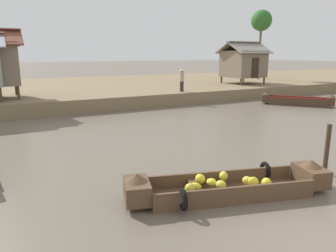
{
  "coord_description": "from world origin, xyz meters",
  "views": [
    {
      "loc": [
        -5.1,
        -2.53,
        3.6
      ],
      "look_at": [
        -0.14,
        6.87,
        1.19
      ],
      "focal_mm": 34.03,
      "sensor_mm": 36.0,
      "label": 1
    }
  ],
  "objects_px": {
    "vendor_person": "(182,79)",
    "mooring_post": "(327,150)",
    "fishing_skiff_distant": "(297,101)",
    "palm_tree_near": "(261,21)",
    "stilt_house_mid_right": "(243,63)",
    "banana_boat": "(228,186)"
  },
  "relations": [
    {
      "from": "stilt_house_mid_right",
      "to": "vendor_person",
      "type": "xyz_separation_m",
      "value": [
        -8.41,
        -3.08,
        -0.96
      ]
    },
    {
      "from": "stilt_house_mid_right",
      "to": "mooring_post",
      "type": "relative_size",
      "value": 2.46
    },
    {
      "from": "mooring_post",
      "to": "palm_tree_near",
      "type": "bearing_deg",
      "value": 51.03
    },
    {
      "from": "vendor_person",
      "to": "mooring_post",
      "type": "bearing_deg",
      "value": -103.14
    },
    {
      "from": "palm_tree_near",
      "to": "fishing_skiff_distant",
      "type": "bearing_deg",
      "value": -121.08
    },
    {
      "from": "mooring_post",
      "to": "stilt_house_mid_right",
      "type": "bearing_deg",
      "value": 56.14
    },
    {
      "from": "stilt_house_mid_right",
      "to": "fishing_skiff_distant",
      "type": "bearing_deg",
      "value": -101.26
    },
    {
      "from": "mooring_post",
      "to": "vendor_person",
      "type": "bearing_deg",
      "value": 76.86
    },
    {
      "from": "banana_boat",
      "to": "palm_tree_near",
      "type": "distance_m",
      "value": 30.07
    },
    {
      "from": "palm_tree_near",
      "to": "vendor_person",
      "type": "xyz_separation_m",
      "value": [
        -13.63,
        -6.53,
        -5.21
      ]
    },
    {
      "from": "fishing_skiff_distant",
      "to": "palm_tree_near",
      "type": "bearing_deg",
      "value": 58.92
    },
    {
      "from": "fishing_skiff_distant",
      "to": "palm_tree_near",
      "type": "distance_m",
      "value": 14.72
    },
    {
      "from": "fishing_skiff_distant",
      "to": "stilt_house_mid_right",
      "type": "bearing_deg",
      "value": 78.74
    },
    {
      "from": "palm_tree_near",
      "to": "mooring_post",
      "type": "height_order",
      "value": "palm_tree_near"
    },
    {
      "from": "palm_tree_near",
      "to": "mooring_post",
      "type": "distance_m",
      "value": 27.76
    },
    {
      "from": "fishing_skiff_distant",
      "to": "stilt_house_mid_right",
      "type": "height_order",
      "value": "stilt_house_mid_right"
    },
    {
      "from": "fishing_skiff_distant",
      "to": "mooring_post",
      "type": "relative_size",
      "value": 2.68
    },
    {
      "from": "fishing_skiff_distant",
      "to": "mooring_post",
      "type": "distance_m",
      "value": 14.19
    },
    {
      "from": "palm_tree_near",
      "to": "vendor_person",
      "type": "relative_size",
      "value": 4.42
    },
    {
      "from": "banana_boat",
      "to": "mooring_post",
      "type": "relative_size",
      "value": 3.45
    },
    {
      "from": "vendor_person",
      "to": "mooring_post",
      "type": "relative_size",
      "value": 1.06
    },
    {
      "from": "fishing_skiff_distant",
      "to": "vendor_person",
      "type": "xyz_separation_m",
      "value": [
        -6.86,
        4.69,
        1.49
      ]
    }
  ]
}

